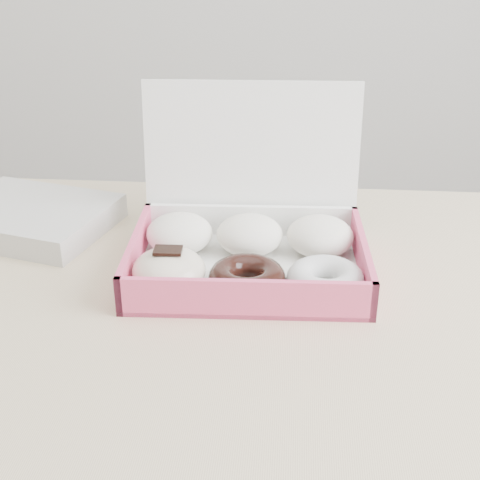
{
  "coord_description": "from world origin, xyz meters",
  "views": [
    {
      "loc": [
        0.23,
        -0.66,
        1.17
      ],
      "look_at": [
        0.17,
        0.12,
        0.79
      ],
      "focal_mm": 50.0,
      "sensor_mm": 36.0,
      "label": 1
    }
  ],
  "objects": [
    {
      "name": "newspapers",
      "position": [
        -0.15,
        0.2,
        0.77
      ],
      "size": [
        0.26,
        0.23,
        0.04
      ],
      "primitive_type": "cube",
      "rotation": [
        0.0,
        0.0,
        -0.26
      ],
      "color": "silver",
      "rests_on": "table"
    },
    {
      "name": "donut_box",
      "position": [
        0.17,
        0.11,
        0.78
      ],
      "size": [
        0.31,
        0.26,
        0.22
      ],
      "rotation": [
        0.0,
        0.0,
        0.04
      ],
      "color": "white",
      "rests_on": "table"
    },
    {
      "name": "table",
      "position": [
        0.0,
        0.0,
        0.67
      ],
      "size": [
        1.2,
        0.8,
        0.75
      ],
      "color": "tan",
      "rests_on": "ground"
    }
  ]
}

